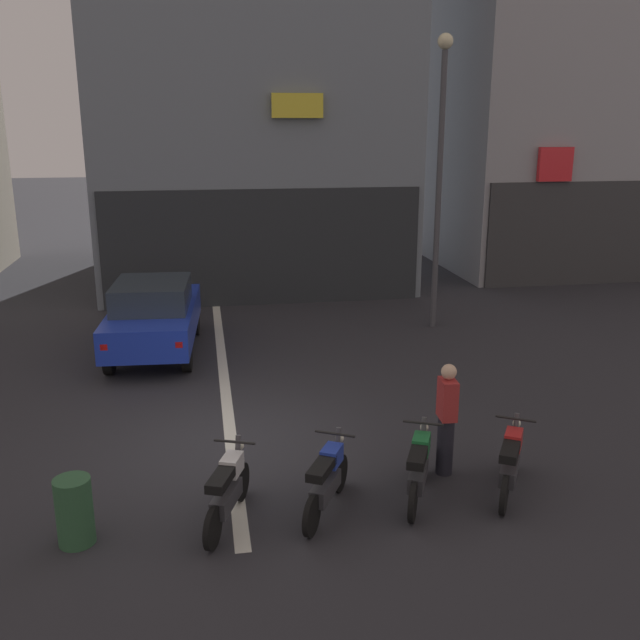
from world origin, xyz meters
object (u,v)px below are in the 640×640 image
at_px(car_blue_crossing_near, 154,314).
at_px(trash_bin, 75,511).
at_px(motorcycle_red_row_right_mid, 511,462).
at_px(person_by_motorcycles, 446,418).
at_px(motorcycle_white_row_leftmost, 228,489).
at_px(motorcycle_blue_row_left_mid, 327,479).
at_px(motorcycle_green_row_centre, 419,467).
at_px(street_lamp, 440,156).

xyz_separation_m(car_blue_crossing_near, trash_bin, (-0.55, -7.30, -0.46)).
height_order(motorcycle_red_row_right_mid, person_by_motorcycles, person_by_motorcycles).
xyz_separation_m(person_by_motorcycles, trash_bin, (-4.97, -0.94, -0.43)).
distance_m(car_blue_crossing_near, trash_bin, 7.33).
relative_size(motorcycle_white_row_leftmost, trash_bin, 1.87).
bearing_deg(person_by_motorcycles, motorcycle_blue_row_left_mid, -158.48).
xyz_separation_m(motorcycle_white_row_leftmost, person_by_motorcycles, (3.14, 0.77, 0.40)).
relative_size(motorcycle_green_row_centre, trash_bin, 1.83).
distance_m(motorcycle_green_row_centre, person_by_motorcycles, 0.93).
bearing_deg(trash_bin, motorcycle_red_row_right_mid, 2.67).
distance_m(street_lamp, motorcycle_red_row_right_mid, 9.02).
relative_size(street_lamp, trash_bin, 8.08).
bearing_deg(trash_bin, motorcycle_blue_row_left_mid, 3.73).
xyz_separation_m(car_blue_crossing_near, motorcycle_blue_row_left_mid, (2.56, -7.10, -0.43)).
xyz_separation_m(car_blue_crossing_near, street_lamp, (6.72, 1.02, 3.29)).
height_order(street_lamp, motorcycle_green_row_centre, street_lamp).
bearing_deg(street_lamp, trash_bin, -131.15).
xyz_separation_m(motorcycle_white_row_leftmost, motorcycle_blue_row_left_mid, (1.28, 0.04, 0.00)).
distance_m(motorcycle_white_row_leftmost, trash_bin, 1.84).
distance_m(motorcycle_green_row_centre, motorcycle_red_row_right_mid, 1.28).
relative_size(motorcycle_white_row_leftmost, motorcycle_green_row_centre, 1.02).
distance_m(motorcycle_red_row_right_mid, person_by_motorcycles, 1.05).
bearing_deg(trash_bin, car_blue_crossing_near, 85.68).
bearing_deg(car_blue_crossing_near, person_by_motorcycles, -55.20).
distance_m(street_lamp, trash_bin, 11.67).
bearing_deg(trash_bin, motorcycle_white_row_leftmost, 5.05).
bearing_deg(street_lamp, person_by_motorcycles, -107.31).
relative_size(street_lamp, person_by_motorcycles, 4.11).
xyz_separation_m(car_blue_crossing_near, motorcycle_red_row_right_mid, (5.12, -7.03, -0.43)).
bearing_deg(person_by_motorcycles, motorcycle_green_row_centre, -133.73).
relative_size(car_blue_crossing_near, motorcycle_blue_row_left_mid, 2.80).
bearing_deg(motorcycle_green_row_centre, trash_bin, -175.75).
distance_m(motorcycle_blue_row_left_mid, person_by_motorcycles, 2.04).
bearing_deg(motorcycle_red_row_right_mid, motorcycle_white_row_leftmost, -178.47).
bearing_deg(motorcycle_blue_row_left_mid, motorcycle_red_row_right_mid, 1.37).
distance_m(street_lamp, motorcycle_white_row_leftmost, 10.49).
relative_size(street_lamp, motorcycle_blue_row_left_mid, 4.58).
height_order(car_blue_crossing_near, motorcycle_white_row_leftmost, car_blue_crossing_near).
height_order(car_blue_crossing_near, trash_bin, car_blue_crossing_near).
relative_size(motorcycle_red_row_right_mid, person_by_motorcycles, 0.88).
xyz_separation_m(car_blue_crossing_near, person_by_motorcycles, (4.42, -6.36, -0.03)).
height_order(motorcycle_green_row_centre, motorcycle_red_row_right_mid, same).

